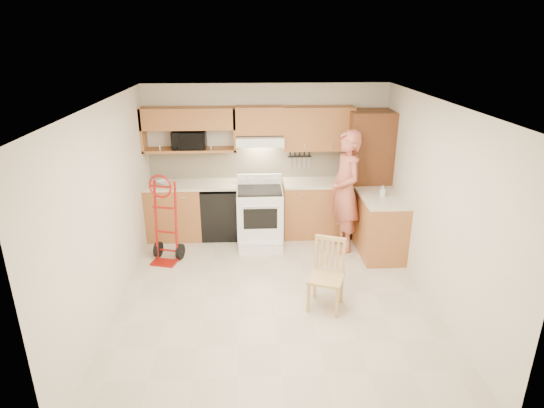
{
  "coord_description": "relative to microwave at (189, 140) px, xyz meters",
  "views": [
    {
      "loc": [
        -0.28,
        -5.13,
        3.23
      ],
      "look_at": [
        0.0,
        0.5,
        1.1
      ],
      "focal_mm": 29.79,
      "sensor_mm": 36.0,
      "label": 1
    }
  ],
  "objects": [
    {
      "name": "floor",
      "position": [
        1.26,
        -2.08,
        -1.65
      ],
      "size": [
        4.0,
        4.5,
        0.02
      ],
      "primitive_type": "cube",
      "color": "beige",
      "rests_on": "ground"
    },
    {
      "name": "ceiling",
      "position": [
        1.26,
        -2.08,
        0.87
      ],
      "size": [
        4.0,
        4.5,
        0.02
      ],
      "primitive_type": "cube",
      "color": "white",
      "rests_on": "ground"
    },
    {
      "name": "wall_back",
      "position": [
        1.26,
        0.17,
        -0.39
      ],
      "size": [
        4.0,
        0.02,
        2.5
      ],
      "primitive_type": "cube",
      "color": "silver",
      "rests_on": "ground"
    },
    {
      "name": "wall_front",
      "position": [
        1.26,
        -4.34,
        -0.39
      ],
      "size": [
        4.0,
        0.02,
        2.5
      ],
      "primitive_type": "cube",
      "color": "silver",
      "rests_on": "ground"
    },
    {
      "name": "wall_left",
      "position": [
        -0.75,
        -2.08,
        -0.39
      ],
      "size": [
        0.02,
        4.5,
        2.5
      ],
      "primitive_type": "cube",
      "color": "silver",
      "rests_on": "ground"
    },
    {
      "name": "wall_right",
      "position": [
        3.27,
        -2.08,
        -0.39
      ],
      "size": [
        0.02,
        4.5,
        2.5
      ],
      "primitive_type": "cube",
      "color": "silver",
      "rests_on": "ground"
    },
    {
      "name": "backsplash",
      "position": [
        1.26,
        0.15,
        -0.44
      ],
      "size": [
        3.92,
        0.03,
        0.55
      ],
      "primitive_type": "cube",
      "color": "beige",
      "rests_on": "wall_back"
    },
    {
      "name": "lower_cab_left",
      "position": [
        -0.29,
        -0.14,
        -1.19
      ],
      "size": [
        0.9,
        0.6,
        0.9
      ],
      "primitive_type": "cube",
      "color": "#9F623F",
      "rests_on": "ground"
    },
    {
      "name": "dishwasher",
      "position": [
        0.46,
        -0.14,
        -1.21
      ],
      "size": [
        0.6,
        0.6,
        0.85
      ],
      "primitive_type": "cube",
      "color": "black",
      "rests_on": "ground"
    },
    {
      "name": "lower_cab_right",
      "position": [
        2.09,
        -0.14,
        -1.19
      ],
      "size": [
        1.14,
        0.6,
        0.9
      ],
      "primitive_type": "cube",
      "color": "#9F623F",
      "rests_on": "ground"
    },
    {
      "name": "countertop_left",
      "position": [
        0.01,
        -0.13,
        -0.72
      ],
      "size": [
        1.5,
        0.63,
        0.04
      ],
      "primitive_type": "cube",
      "color": "beige",
      "rests_on": "lower_cab_left"
    },
    {
      "name": "countertop_right",
      "position": [
        2.09,
        -0.13,
        -0.72
      ],
      "size": [
        1.14,
        0.63,
        0.04
      ],
      "primitive_type": "cube",
      "color": "beige",
      "rests_on": "lower_cab_right"
    },
    {
      "name": "cab_return_right",
      "position": [
        2.96,
        -0.94,
        -1.19
      ],
      "size": [
        0.6,
        1.0,
        0.9
      ],
      "primitive_type": "cube",
      "color": "#9F623F",
      "rests_on": "ground"
    },
    {
      "name": "countertop_return",
      "position": [
        2.96,
        -0.94,
        -0.72
      ],
      "size": [
        0.63,
        1.0,
        0.04
      ],
      "primitive_type": "cube",
      "color": "beige",
      "rests_on": "cab_return_right"
    },
    {
      "name": "pantry_tall",
      "position": [
        2.91,
        -0.14,
        -0.59
      ],
      "size": [
        0.7,
        0.6,
        2.1
      ],
      "primitive_type": "cube",
      "color": "brown",
      "rests_on": "ground"
    },
    {
      "name": "upper_cab_left",
      "position": [
        0.01,
        0.0,
        0.34
      ],
      "size": [
        1.5,
        0.33,
        0.34
      ],
      "primitive_type": "cube",
      "color": "#9F623F",
      "rests_on": "wall_back"
    },
    {
      "name": "upper_shelf_mw",
      "position": [
        0.01,
        0.0,
        -0.17
      ],
      "size": [
        1.5,
        0.33,
        0.04
      ],
      "primitive_type": "cube",
      "color": "#9F623F",
      "rests_on": "wall_back"
    },
    {
      "name": "upper_cab_center",
      "position": [
        1.14,
        0.0,
        0.3
      ],
      "size": [
        0.76,
        0.33,
        0.44
      ],
      "primitive_type": "cube",
      "color": "#9F623F",
      "rests_on": "wall_back"
    },
    {
      "name": "upper_cab_right",
      "position": [
        2.09,
        0.0,
        0.16
      ],
      "size": [
        1.14,
        0.33,
        0.7
      ],
      "primitive_type": "cube",
      "color": "#9F623F",
      "rests_on": "wall_back"
    },
    {
      "name": "range_hood",
      "position": [
        1.14,
        -0.06,
        -0.01
      ],
      "size": [
        0.76,
        0.46,
        0.14
      ],
      "primitive_type": "cube",
      "color": "white",
      "rests_on": "wall_back"
    },
    {
      "name": "knife_strip",
      "position": [
        1.81,
        0.12,
        -0.4
      ],
      "size": [
        0.4,
        0.05,
        0.29
      ],
      "primitive_type": null,
      "color": "black",
      "rests_on": "backsplash"
    },
    {
      "name": "microwave",
      "position": [
        0.0,
        0.0,
        0.0
      ],
      "size": [
        0.54,
        0.36,
        0.3
      ],
      "primitive_type": "imported",
      "rotation": [
        0.0,
        0.0,
        0.0
      ],
      "color": "black",
      "rests_on": "upper_shelf_mw"
    },
    {
      "name": "range",
      "position": [
        1.12,
        -0.47,
        -1.1
      ],
      "size": [
        0.73,
        0.96,
        1.08
      ],
      "primitive_type": null,
      "color": "white",
      "rests_on": "ground"
    },
    {
      "name": "person",
      "position": [
        2.43,
        -0.74,
        -0.68
      ],
      "size": [
        0.58,
        0.77,
        1.92
      ],
      "primitive_type": "imported",
      "rotation": [
        0.0,
        0.0,
        -1.39
      ],
      "color": "#B95E4A",
      "rests_on": "ground"
    },
    {
      "name": "hand_truck",
      "position": [
        -0.32,
        -1.03,
        -1.02
      ],
      "size": [
        0.58,
        0.55,
        1.23
      ],
      "primitive_type": null,
      "rotation": [
        0.0,
        0.0,
        -0.27
      ],
      "color": "#9B140D",
      "rests_on": "ground"
    },
    {
      "name": "dining_chair",
      "position": [
        1.88,
        -2.39,
        -1.19
      ],
      "size": [
        0.53,
        0.55,
        0.9
      ],
      "primitive_type": null,
      "rotation": [
        0.0,
        0.0,
        -0.36
      ],
      "color": "tan",
      "rests_on": "ground"
    },
    {
      "name": "soap_bottle",
      "position": [
        2.96,
        -0.9,
        -0.61
      ],
      "size": [
        0.1,
        0.1,
        0.17
      ],
      "primitive_type": "imported",
      "rotation": [
        0.0,
        0.0,
        -0.3
      ],
      "color": "white",
      "rests_on": "countertop_return"
    },
    {
      "name": "bowl",
      "position": [
        -0.44,
        -0.14,
        -0.67
      ],
      "size": [
        0.28,
        0.28,
        0.05
      ],
      "primitive_type": "imported",
      "rotation": [
        0.0,
        0.0,
        -0.34
      ],
      "color": "white",
      "rests_on": "countertop_left"
    }
  ]
}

